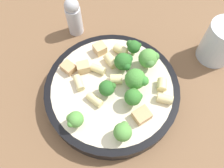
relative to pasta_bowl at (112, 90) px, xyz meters
name	(u,v)px	position (x,y,z in m)	size (l,w,h in m)	color
ground_plane	(112,95)	(0.00, 0.00, -0.02)	(2.00, 2.00, 0.00)	brown
pasta_bowl	(112,90)	(0.00, 0.00, 0.00)	(0.25, 0.25, 0.03)	black
broccoli_floret_0	(124,62)	(0.00, 0.05, 0.04)	(0.04, 0.03, 0.04)	#9EC175
broccoli_floret_1	(134,97)	(0.05, -0.01, 0.04)	(0.03, 0.03, 0.04)	#9EC175
broccoli_floret_2	(133,46)	(-0.01, 0.08, 0.04)	(0.03, 0.03, 0.04)	#9EC175
broccoli_floret_3	(149,59)	(0.03, 0.07, 0.04)	(0.04, 0.04, 0.04)	#93B766
broccoli_floret_4	(136,79)	(0.03, 0.03, 0.04)	(0.04, 0.04, 0.04)	#93B766
broccoli_floret_5	(123,132)	(0.06, -0.07, 0.04)	(0.03, 0.03, 0.04)	#84AD60
broccoli_floret_6	(108,88)	(0.00, -0.02, 0.03)	(0.03, 0.03, 0.03)	#93B766
broccoli_floret_7	(75,120)	(-0.01, -0.09, 0.03)	(0.03, 0.03, 0.03)	#93B766
rigatoni_0	(118,80)	(0.00, 0.01, 0.02)	(0.02, 0.02, 0.02)	beige
rigatoni_1	(79,83)	(-0.05, -0.03, 0.02)	(0.01, 0.01, 0.03)	beige
rigatoni_2	(95,100)	(-0.01, -0.04, 0.02)	(0.01, 0.01, 0.03)	beige
rigatoni_3	(162,84)	(0.08, 0.05, 0.02)	(0.02, 0.02, 0.02)	beige
rigatoni_4	(111,61)	(-0.03, 0.04, 0.02)	(0.02, 0.02, 0.03)	beige
rigatoni_5	(165,99)	(0.09, 0.03, 0.02)	(0.02, 0.02, 0.03)	beige
rigatoni_6	(121,50)	(-0.03, 0.07, 0.02)	(0.02, 0.02, 0.03)	beige
rigatoni_7	(98,69)	(-0.04, 0.01, 0.02)	(0.01, 0.01, 0.03)	beige
chicken_chunk_0	(84,67)	(-0.07, 0.00, 0.02)	(0.02, 0.02, 0.02)	tan
chicken_chunk_1	(142,115)	(0.07, -0.02, 0.02)	(0.03, 0.02, 0.02)	tan
chicken_chunk_2	(68,68)	(-0.09, -0.02, 0.02)	(0.03, 0.02, 0.01)	tan
chicken_chunk_3	(100,49)	(-0.06, 0.05, 0.02)	(0.02, 0.02, 0.02)	tan
drinking_glass	(219,45)	(0.13, 0.20, 0.02)	(0.07, 0.07, 0.09)	silver
pepper_shaker	(74,16)	(-0.16, 0.09, 0.03)	(0.03, 0.03, 0.09)	silver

